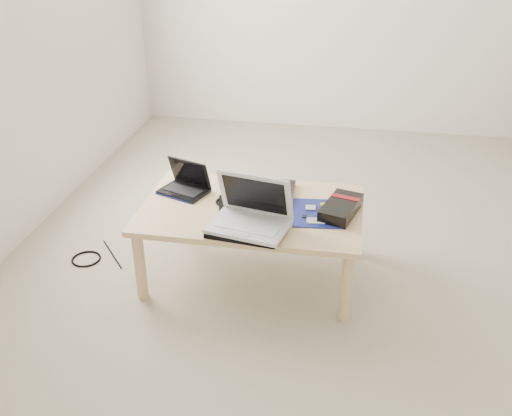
% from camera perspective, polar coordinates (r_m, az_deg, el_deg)
% --- Properties ---
extents(ground, '(4.00, 4.00, 0.00)m').
position_cam_1_polar(ground, '(3.32, 11.22, -4.15)').
color(ground, '#B0A78E').
rests_on(ground, ground).
extents(coffee_table, '(1.10, 0.70, 0.40)m').
position_cam_1_polar(coffee_table, '(2.88, -0.43, -0.74)').
color(coffee_table, '#E0B786').
rests_on(coffee_table, ground).
extents(book, '(0.31, 0.26, 0.03)m').
position_cam_1_polar(book, '(2.98, 0.75, 1.72)').
color(book, black).
rests_on(book, coffee_table).
extents(netbook, '(0.29, 0.25, 0.17)m').
position_cam_1_polar(netbook, '(3.02, -7.07, 2.28)').
color(netbook, black).
rests_on(netbook, coffee_table).
extents(tablet, '(0.28, 0.23, 0.01)m').
position_cam_1_polar(tablet, '(2.87, -1.28, 0.42)').
color(tablet, black).
rests_on(tablet, coffee_table).
extents(remote, '(0.10, 0.23, 0.02)m').
position_cam_1_polar(remote, '(2.94, 2.36, 1.15)').
color(remote, '#B8B8BD').
rests_on(remote, coffee_table).
extents(neoprene_sleeve, '(0.36, 0.28, 0.02)m').
position_cam_1_polar(neoprene_sleeve, '(2.65, -0.93, -2.10)').
color(neoprene_sleeve, black).
rests_on(neoprene_sleeve, coffee_table).
extents(white_laptop, '(0.40, 0.32, 0.25)m').
position_cam_1_polar(white_laptop, '(2.64, -0.53, -0.71)').
color(white_laptop, silver).
rests_on(white_laptop, neoprene_sleeve).
extents(motherboard, '(0.26, 0.32, 0.01)m').
position_cam_1_polar(motherboard, '(2.81, 6.11, -0.50)').
color(motherboard, '#0D1A54').
rests_on(motherboard, coffee_table).
extents(gpu_box, '(0.22, 0.31, 0.06)m').
position_cam_1_polar(gpu_box, '(2.81, 8.50, -0.00)').
color(gpu_box, black).
rests_on(gpu_box, coffee_table).
extents(cable_coil, '(0.13, 0.13, 0.01)m').
position_cam_1_polar(cable_coil, '(2.90, -3.02, 0.63)').
color(cable_coil, black).
rests_on(cable_coil, coffee_table).
extents(floor_cable_coil, '(0.20, 0.20, 0.01)m').
position_cam_1_polar(floor_cable_coil, '(3.31, -16.61, -4.90)').
color(floor_cable_coil, black).
rests_on(floor_cable_coil, ground).
extents(floor_cable_trail, '(0.22, 0.26, 0.01)m').
position_cam_1_polar(floor_cable_trail, '(3.31, -14.18, -4.48)').
color(floor_cable_trail, black).
rests_on(floor_cable_trail, ground).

